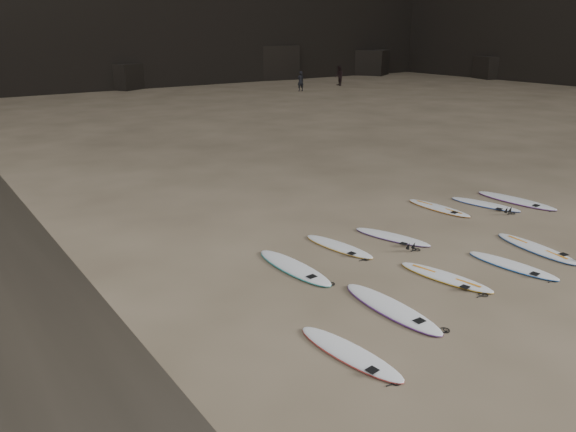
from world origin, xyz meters
name	(u,v)px	position (x,y,z in m)	size (l,w,h in m)	color
ground	(447,276)	(0.00, 0.00, 0.00)	(240.00, 240.00, 0.00)	#897559
surfboard_0	(350,352)	(-4.08, -1.22, 0.04)	(0.58, 2.40, 0.09)	white
surfboard_1	(391,308)	(-2.26, -0.44, 0.05)	(0.65, 2.72, 0.10)	white
surfboard_2	(445,277)	(-0.13, -0.07, 0.04)	(0.57, 2.38, 0.09)	white
surfboard_3	(512,265)	(1.75, -0.56, 0.04)	(0.56, 2.32, 0.08)	white
surfboard_4	(536,248)	(3.25, -0.26, 0.05)	(0.60, 2.51, 0.09)	white
surfboard_5	(294,267)	(-2.71, 2.41, 0.05)	(0.64, 2.67, 0.10)	white
surfboard_6	(339,246)	(-0.93, 2.85, 0.04)	(0.55, 2.28, 0.08)	white
surfboard_7	(392,237)	(0.74, 2.54, 0.04)	(0.55, 2.29, 0.08)	white
surfboard_8	(439,208)	(3.85, 3.55, 0.04)	(0.57, 2.36, 0.09)	white
surfboard_9	(485,204)	(5.41, 2.95, 0.04)	(0.56, 2.33, 0.08)	white
surfboard_10	(516,200)	(6.60, 2.60, 0.05)	(0.67, 2.79, 0.10)	white
person_a	(301,81)	(20.57, 33.95, 0.88)	(0.64, 0.42, 1.76)	black
person_b	(339,76)	(26.59, 35.76, 0.94)	(0.91, 0.71, 1.88)	black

